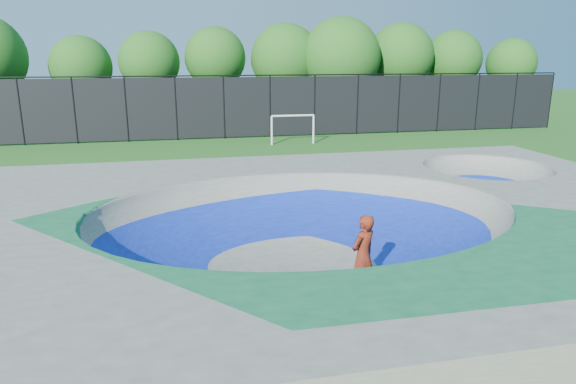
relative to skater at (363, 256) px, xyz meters
name	(u,v)px	position (x,y,z in m)	size (l,w,h in m)	color
ground	(303,262)	(-0.82, 2.17, -0.95)	(120.00, 120.00, 0.00)	#1E5417
skate_deck	(304,235)	(-0.82, 2.17, -0.20)	(22.00, 14.00, 1.50)	gray
skater	(363,256)	(0.00, 0.00, 0.00)	(0.69, 0.46, 1.90)	red
skateboard	(362,294)	(0.00, 0.00, -0.93)	(0.78, 0.22, 0.05)	black
soccer_goal	(293,124)	(3.01, 20.16, 0.28)	(2.71, 0.12, 1.79)	white
fence	(224,106)	(-0.82, 23.17, 1.15)	(48.09, 0.09, 4.04)	black
treeline	(218,59)	(-0.69, 28.33, 4.02)	(51.72, 7.32, 8.13)	#4B3C25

